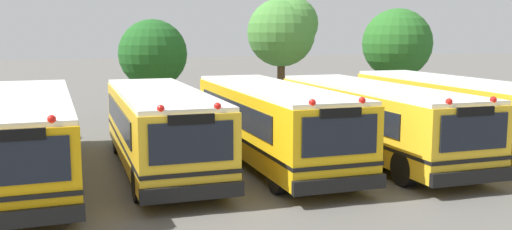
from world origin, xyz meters
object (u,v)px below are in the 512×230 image
object	(u,v)px
school_bus_3	(373,117)
tree_1	(154,54)
tree_2	(285,30)
school_bus_4	(455,110)
tree_3	(395,44)
school_bus_0	(29,133)
school_bus_1	(160,126)
school_bus_2	(271,121)

from	to	relation	value
school_bus_3	tree_1	distance (m)	11.82
tree_2	school_bus_3	bearing A→B (deg)	-93.40
school_bus_4	tree_3	bearing A→B (deg)	-108.47
school_bus_0	school_bus_4	distance (m)	14.74
school_bus_1	school_bus_2	xyz separation A→B (m)	(3.60, -0.21, 0.03)
tree_2	tree_3	xyz separation A→B (m)	(6.09, -0.53, -0.73)
school_bus_3	school_bus_4	distance (m)	3.72
school_bus_4	tree_3	xyz separation A→B (m)	(2.98, 8.99, 2.23)
school_bus_0	school_bus_4	world-z (taller)	school_bus_4
school_bus_0	school_bus_1	bearing A→B (deg)	177.61
tree_3	tree_2	bearing A→B (deg)	175.02
school_bus_3	school_bus_0	bearing A→B (deg)	-2.75
school_bus_1	tree_3	world-z (taller)	tree_3
school_bus_0	tree_1	size ratio (longest dim) A/B	2.32
tree_2	school_bus_4	bearing A→B (deg)	-71.93
tree_1	tree_2	xyz separation A→B (m)	(6.57, -0.08, 1.14)
school_bus_1	tree_3	bearing A→B (deg)	-147.13
school_bus_4	school_bus_1	bearing A→B (deg)	-0.01
tree_2	tree_3	bearing A→B (deg)	-4.98
school_bus_2	tree_1	size ratio (longest dim) A/B	2.06
school_bus_2	tree_3	xyz separation A→B (m)	(10.30, 9.22, 2.23)
school_bus_2	school_bus_3	xyz separation A→B (m)	(3.63, -0.19, -0.03)
school_bus_1	tree_1	bearing A→B (deg)	-97.48
school_bus_2	tree_1	bearing A→B (deg)	-76.73
school_bus_3	tree_3	xyz separation A→B (m)	(6.68, 9.42, 2.26)
school_bus_3	tree_3	bearing A→B (deg)	-125.65
tree_1	school_bus_3	bearing A→B (deg)	-59.21
school_bus_4	school_bus_3	bearing A→B (deg)	6.52
tree_2	school_bus_0	bearing A→B (deg)	-140.83
school_bus_2	school_bus_3	world-z (taller)	school_bus_2
school_bus_4	tree_2	world-z (taller)	tree_2
school_bus_4	tree_1	size ratio (longest dim) A/B	2.20
school_bus_2	tree_3	bearing A→B (deg)	-138.33
school_bus_2	school_bus_4	xyz separation A→B (m)	(7.32, 0.24, 0.01)
school_bus_4	tree_1	bearing A→B (deg)	-44.90
school_bus_0	school_bus_2	xyz separation A→B (m)	(7.42, -0.27, 0.04)
school_bus_0	tree_2	world-z (taller)	tree_2
school_bus_2	tree_2	size ratio (longest dim) A/B	1.67
school_bus_3	tree_3	distance (m)	11.76
school_bus_1	tree_1	world-z (taller)	tree_1
school_bus_0	tree_3	size ratio (longest dim) A/B	2.05
tree_3	tree_1	bearing A→B (deg)	177.24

